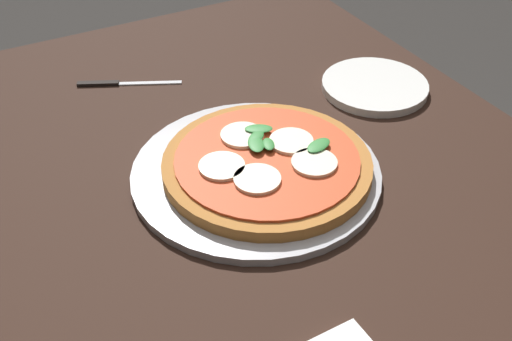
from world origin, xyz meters
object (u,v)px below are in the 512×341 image
dining_table (287,250)px  plate_white (375,86)px  knife (116,83)px  pizza (267,163)px  serving_tray (256,173)px

dining_table → plate_white: plate_white is taller
dining_table → knife: bearing=15.4°
pizza → plate_white: 0.31m
plate_white → pizza: bearing=113.4°
pizza → serving_tray: bearing=57.0°
knife → serving_tray: bearing=-164.8°
pizza → plate_white: bearing=-66.6°
dining_table → knife: size_ratio=7.51×
dining_table → pizza: (0.05, 0.01, 0.13)m
pizza → knife: 0.36m
dining_table → plate_white: (0.17, -0.27, 0.11)m
serving_tray → pizza: bearing=-123.0°
dining_table → knife: 0.43m
dining_table → plate_white: size_ratio=6.93×
serving_tray → plate_white: plate_white is taller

